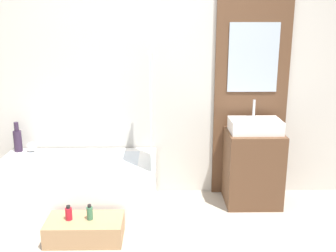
% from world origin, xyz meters
% --- Properties ---
extents(wall_tiled_back, '(4.20, 0.06, 2.60)m').
position_xyz_m(wall_tiled_back, '(0.00, 1.58, 1.30)').
color(wall_tiled_back, beige).
rests_on(wall_tiled_back, ground_plane).
extents(wall_wood_accent, '(0.73, 0.04, 2.60)m').
position_xyz_m(wall_wood_accent, '(1.04, 1.53, 1.31)').
color(wall_wood_accent, brown).
rests_on(wall_wood_accent, ground_plane).
extents(bathtub, '(1.46, 0.70, 0.49)m').
position_xyz_m(bathtub, '(-0.63, 1.18, 0.25)').
color(bathtub, white).
rests_on(bathtub, ground_plane).
extents(glass_shower_screen, '(0.01, 0.46, 1.02)m').
position_xyz_m(glass_shower_screen, '(0.06, 1.08, 1.00)').
color(glass_shower_screen, silver).
rests_on(glass_shower_screen, bathtub).
extents(wooden_step_bench, '(0.62, 0.34, 0.18)m').
position_xyz_m(wooden_step_bench, '(-0.48, 0.62, 0.09)').
color(wooden_step_bench, '#A87F56').
rests_on(wooden_step_bench, ground_plane).
extents(vanity_cabinet, '(0.52, 0.45, 0.72)m').
position_xyz_m(vanity_cabinet, '(1.04, 1.28, 0.36)').
color(vanity_cabinet, brown).
rests_on(vanity_cabinet, ground_plane).
extents(sink, '(0.48, 0.32, 0.30)m').
position_xyz_m(sink, '(1.04, 1.28, 0.79)').
color(sink, white).
rests_on(sink, vanity_cabinet).
extents(vase_tall_dark, '(0.08, 0.08, 0.30)m').
position_xyz_m(vase_tall_dark, '(-1.27, 1.44, 0.61)').
color(vase_tall_dark, '#2D1E33').
rests_on(vase_tall_dark, bathtub).
extents(vase_round_light, '(0.10, 0.10, 0.10)m').
position_xyz_m(vase_round_light, '(-1.14, 1.43, 0.54)').
color(vase_round_light, silver).
rests_on(vase_round_light, bathtub).
extents(bottle_soap_primary, '(0.06, 0.06, 0.12)m').
position_xyz_m(bottle_soap_primary, '(-0.61, 0.62, 0.24)').
color(bottle_soap_primary, '#B21928').
rests_on(bottle_soap_primary, wooden_step_bench).
extents(bottle_soap_secondary, '(0.05, 0.05, 0.13)m').
position_xyz_m(bottle_soap_secondary, '(-0.44, 0.62, 0.24)').
color(bottle_soap_secondary, '#38704C').
rests_on(bottle_soap_secondary, wooden_step_bench).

